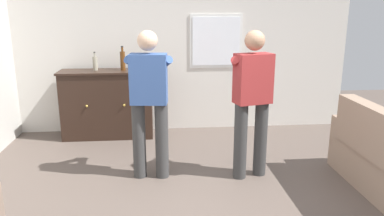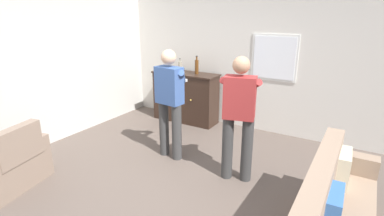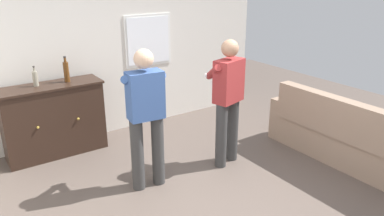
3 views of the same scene
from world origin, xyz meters
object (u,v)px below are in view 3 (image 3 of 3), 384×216
at_px(person_standing_right, 227,97).
at_px(couch, 352,141).
at_px(bottle_liquor_amber, 66,71).
at_px(person_standing_left, 146,113).
at_px(sideboard_cabinet, 54,120).
at_px(bottle_wine_green, 35,78).

bearing_deg(person_standing_right, couch, -37.97).
xyz_separation_m(bottle_liquor_amber, person_standing_left, (0.42, -1.51, -0.23)).
height_order(person_standing_left, person_standing_right, same).
relative_size(couch, sideboard_cabinet, 1.85).
xyz_separation_m(couch, person_standing_left, (-2.44, 1.09, 0.58)).
xyz_separation_m(couch, bottle_wine_green, (-3.26, 2.63, 0.76)).
bearing_deg(bottle_liquor_amber, couch, -42.37).
distance_m(couch, bottle_wine_green, 4.26).
height_order(couch, person_standing_left, person_standing_left).
bearing_deg(sideboard_cabinet, person_standing_right, -41.00).
height_order(bottle_wine_green, person_standing_right, person_standing_right).
relative_size(couch, person_standing_right, 1.51).
bearing_deg(bottle_wine_green, person_standing_left, -61.86).
distance_m(couch, sideboard_cabinet, 4.04).
distance_m(bottle_wine_green, bottle_liquor_amber, 0.41).
relative_size(bottle_wine_green, bottle_liquor_amber, 0.76).
height_order(sideboard_cabinet, person_standing_left, person_standing_left).
bearing_deg(bottle_wine_green, couch, -38.89).
bearing_deg(bottle_liquor_amber, sideboard_cabinet, -175.80).
xyz_separation_m(couch, sideboard_cabinet, (-3.11, 2.59, 0.15)).
relative_size(sideboard_cabinet, bottle_liquor_amber, 3.85).
bearing_deg(person_standing_right, person_standing_left, 175.95).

